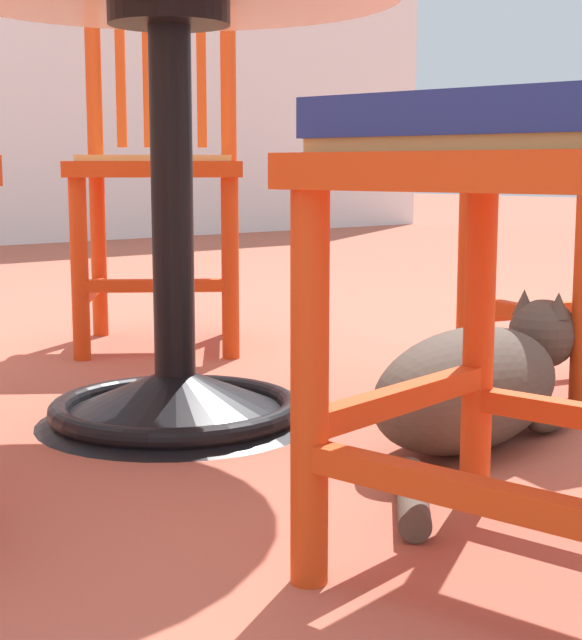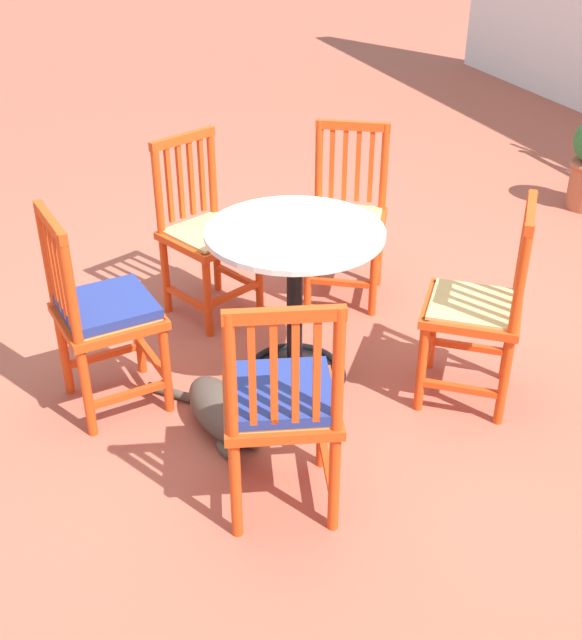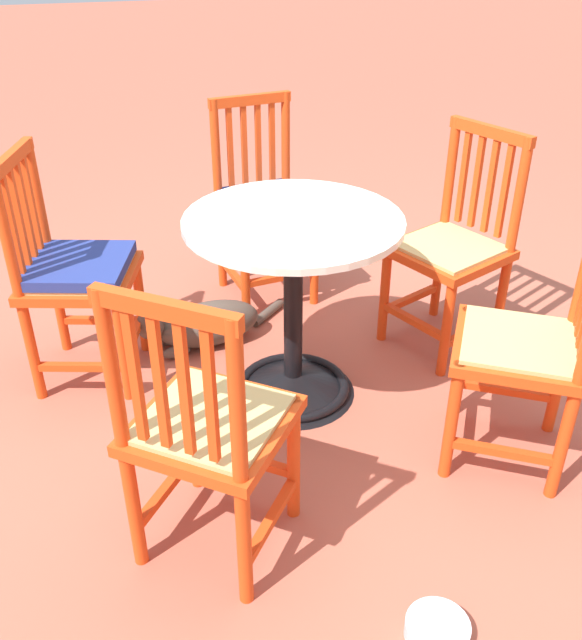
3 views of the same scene
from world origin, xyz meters
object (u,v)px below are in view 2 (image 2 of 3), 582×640
(orange_chair_by_planter, at_px, (206,234))
(orange_chair_facing_out, at_px, (281,404))
(orange_chair_at_corner, at_px, (346,220))
(tabby_cat, at_px, (223,414))
(pet_water_bowl, at_px, (493,317))
(cafe_table, at_px, (295,321))
(orange_chair_near_fence, at_px, (479,310))
(orange_chair_tucked_in, at_px, (103,314))

(orange_chair_by_planter, xyz_separation_m, orange_chair_facing_out, (1.48, -0.13, 0.01))
(orange_chair_at_corner, relative_size, tabby_cat, 1.31)
(tabby_cat, xyz_separation_m, pet_water_bowl, (-0.39, 1.55, -0.07))
(cafe_table, xyz_separation_m, orange_chair_facing_out, (0.76, -0.34, 0.16))
(cafe_table, height_order, orange_chair_at_corner, orange_chair_at_corner)
(cafe_table, xyz_separation_m, orange_chair_near_fence, (0.41, 0.67, 0.15))
(orange_chair_tucked_in, bearing_deg, orange_chair_by_planter, 136.48)
(orange_chair_at_corner, distance_m, orange_chair_facing_out, 1.64)
(orange_chair_near_fence, bearing_deg, orange_chair_tucked_in, -108.14)
(orange_chair_facing_out, bearing_deg, orange_chair_tucked_in, -150.14)
(orange_chair_at_corner, relative_size, orange_chair_tucked_in, 1.00)
(orange_chair_facing_out, distance_m, pet_water_bowl, 1.75)
(orange_chair_near_fence, height_order, tabby_cat, orange_chair_near_fence)
(cafe_table, xyz_separation_m, tabby_cat, (0.30, -0.42, -0.19))
(orange_chair_by_planter, bearing_deg, pet_water_bowl, 64.84)
(orange_chair_at_corner, relative_size, pet_water_bowl, 5.36)
(orange_chair_facing_out, relative_size, pet_water_bowl, 5.36)
(orange_chair_at_corner, bearing_deg, orange_chair_near_fence, 7.97)
(orange_chair_near_fence, distance_m, orange_chair_facing_out, 1.07)
(orange_chair_by_planter, height_order, orange_chair_facing_out, same)
(orange_chair_near_fence, relative_size, orange_chair_at_corner, 1.00)
(cafe_table, relative_size, orange_chair_tucked_in, 0.83)
(orange_chair_by_planter, distance_m, orange_chair_facing_out, 1.49)
(cafe_table, bearing_deg, tabby_cat, -55.02)
(orange_chair_by_planter, distance_m, orange_chair_tucked_in, 0.89)
(cafe_table, bearing_deg, orange_chair_near_fence, 58.41)
(cafe_table, height_order, orange_chair_near_fence, orange_chair_near_fence)
(orange_chair_by_planter, height_order, tabby_cat, orange_chair_by_planter)
(orange_chair_at_corner, bearing_deg, orange_chair_by_planter, -96.89)
(orange_chair_at_corner, bearing_deg, orange_chair_tucked_in, -67.36)
(orange_chair_at_corner, xyz_separation_m, orange_chair_tucked_in, (0.56, -1.34, 0.01))
(cafe_table, distance_m, tabby_cat, 0.55)
(orange_chair_at_corner, xyz_separation_m, orange_chair_by_planter, (-0.09, -0.73, 0.00))
(cafe_table, distance_m, orange_chair_near_fence, 0.80)
(orange_chair_facing_out, bearing_deg, tabby_cat, -169.21)
(orange_chair_at_corner, xyz_separation_m, tabby_cat, (0.93, -0.95, -0.34))
(orange_chair_by_planter, xyz_separation_m, tabby_cat, (1.02, -0.22, -0.34))
(tabby_cat, bearing_deg, pet_water_bowl, 104.30)
(tabby_cat, bearing_deg, cafe_table, 124.98)
(orange_chair_by_planter, bearing_deg, orange_chair_at_corner, 83.11)
(orange_chair_facing_out, height_order, pet_water_bowl, orange_chair_facing_out)
(pet_water_bowl, bearing_deg, orange_chair_tucked_in, -89.30)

